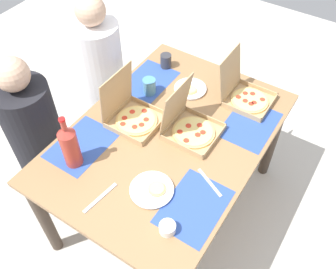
{
  "coord_description": "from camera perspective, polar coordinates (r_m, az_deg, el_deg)",
  "views": [
    {
      "loc": [
        -1.14,
        -0.73,
        2.28
      ],
      "look_at": [
        0.0,
        0.0,
        0.75
      ],
      "focal_mm": 39.57,
      "sensor_mm": 36.0,
      "label": 1
    }
  ],
  "objects": [
    {
      "name": "pizza_box_corner_right",
      "position": [
        2.1,
        -5.55,
        3.09
      ],
      "size": [
        0.27,
        0.27,
        0.3
      ],
      "color": "tan",
      "rests_on": "dining_table"
    },
    {
      "name": "cup_dark",
      "position": [
        2.46,
        -0.33,
        11.27
      ],
      "size": [
        0.07,
        0.07,
        0.09
      ],
      "primitive_type": "cylinder",
      "color": "#333338",
      "rests_on": "dining_table"
    },
    {
      "name": "cup_red",
      "position": [
        2.26,
        -2.91,
        7.42
      ],
      "size": [
        0.08,
        0.08,
        0.1
      ],
      "primitive_type": "cylinder",
      "color": "teal",
      "rests_on": "dining_table"
    },
    {
      "name": "soda_bottle",
      "position": [
        1.89,
        -14.89,
        -1.66
      ],
      "size": [
        0.09,
        0.09,
        0.32
      ],
      "color": "#B2382D",
      "rests_on": "dining_table"
    },
    {
      "name": "placemat_near_right",
      "position": [
        2.15,
        12.52,
        1.53
      ],
      "size": [
        0.36,
        0.26,
        0.0
      ],
      "primitive_type": "cube",
      "color": "#2D4C9E",
      "rests_on": "dining_table"
    },
    {
      "name": "dining_table",
      "position": [
        2.13,
        0.0,
        -1.95
      ],
      "size": [
        1.4,
        1.0,
        0.75
      ],
      "color": "#3F3328",
      "rests_on": "ground_plane"
    },
    {
      "name": "plate_middle",
      "position": [
        2.3,
        3.45,
        7.01
      ],
      "size": [
        0.2,
        0.2,
        0.03
      ],
      "color": "white",
      "rests_on": "dining_table"
    },
    {
      "name": "diner_left_seat",
      "position": [
        2.46,
        -19.27,
        -1.07
      ],
      "size": [
        0.32,
        0.32,
        1.15
      ],
      "color": "black",
      "rests_on": "ground_plane"
    },
    {
      "name": "placemat_far_left",
      "position": [
        2.05,
        -13.14,
        -1.58
      ],
      "size": [
        0.36,
        0.26,
        0.0
      ],
      "primitive_type": "cube",
      "color": "#2D4C9E",
      "rests_on": "dining_table"
    },
    {
      "name": "diner_right_seat",
      "position": [
        2.72,
        -10.02,
        7.83
      ],
      "size": [
        0.32,
        0.32,
        1.21
      ],
      "color": "white",
      "rests_on": "ground_plane"
    },
    {
      "name": "knife_by_near_right",
      "position": [
        1.83,
        -10.4,
        -9.56
      ],
      "size": [
        0.21,
        0.05,
        0.0
      ],
      "primitive_type": "cube",
      "rotation": [
        0.0,
        0.0,
        3.01
      ],
      "color": "#B7B7BC",
      "rests_on": "dining_table"
    },
    {
      "name": "placemat_near_left",
      "position": [
        1.78,
        4.05,
        -11.01
      ],
      "size": [
        0.36,
        0.26,
        0.0
      ],
      "primitive_type": "cube",
      "color": "#2D4C9E",
      "rests_on": "dining_table"
    },
    {
      "name": "ground_plane",
      "position": [
        2.65,
        0.0,
        -10.8
      ],
      "size": [
        6.0,
        6.0,
        0.0
      ],
      "primitive_type": "plane",
      "color": "beige"
    },
    {
      "name": "plate_far_left",
      "position": [
        1.82,
        -2.44,
        -8.5
      ],
      "size": [
        0.22,
        0.22,
        0.03
      ],
      "color": "white",
      "rests_on": "dining_table"
    },
    {
      "name": "fork_by_near_left",
      "position": [
        1.86,
        6.43,
        -7.36
      ],
      "size": [
        0.1,
        0.18,
        0.0
      ],
      "primitive_type": "cube",
      "rotation": [
        0.0,
        0.0,
        4.25
      ],
      "color": "#B7B7BC",
      "rests_on": "dining_table"
    },
    {
      "name": "pizza_box_center",
      "position": [
        2.26,
        11.82,
        6.06
      ],
      "size": [
        0.26,
        0.3,
        0.29
      ],
      "color": "tan",
      "rests_on": "dining_table"
    },
    {
      "name": "pizza_box_corner_left",
      "position": [
        2.03,
        3.37,
        1.29
      ],
      "size": [
        0.27,
        0.27,
        0.3
      ],
      "color": "tan",
      "rests_on": "dining_table"
    },
    {
      "name": "placemat_far_right",
      "position": [
        2.38,
        -3.01,
        8.26
      ],
      "size": [
        0.36,
        0.26,
        0.0
      ],
      "primitive_type": "cube",
      "color": "#2D4C9E",
      "rests_on": "dining_table"
    },
    {
      "name": "condiment_bowl",
      "position": [
        1.7,
        -0.09,
        -14.21
      ],
      "size": [
        0.08,
        0.08,
        0.05
      ],
      "primitive_type": "cylinder",
      "color": "white",
      "rests_on": "dining_table"
    }
  ]
}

